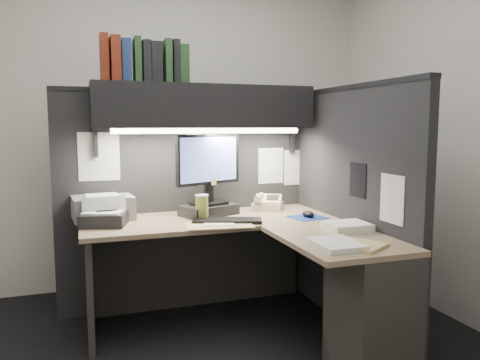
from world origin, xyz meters
The scene contains 23 objects.
floor centered at (0.00, 0.00, 0.00)m, with size 3.50×3.50×0.00m, color black.
wall_back centered at (0.00, 1.50, 1.35)m, with size 3.50×0.04×2.70m, color white.
wall_front centered at (0.00, -1.50, 1.35)m, with size 3.50×0.04×2.70m, color white.
wall_right centered at (1.75, 0.00, 1.35)m, with size 0.04×3.00×2.70m, color white.
partition_back centered at (0.03, 0.93, 0.80)m, with size 1.90×0.06×1.60m, color black.
partition_right centered at (0.98, 0.18, 0.80)m, with size 0.06×1.50×1.60m, color black.
desk centered at (0.43, 0.00, 0.44)m, with size 1.70×1.53×0.73m.
overhead_shelf centered at (0.12, 0.75, 1.50)m, with size 1.55×0.34×0.30m, color black.
task_light_tube centered at (0.12, 0.61, 1.33)m, with size 0.04×0.04×1.32m, color white.
monitor centered at (0.13, 0.67, 0.96)m, with size 0.51×0.37×0.58m.
keyboard centered at (0.18, 0.39, 0.74)m, with size 0.46×0.15×0.02m, color black.
mousepad centered at (0.75, 0.36, 0.73)m, with size 0.23×0.21×0.00m, color navy.
mouse centered at (0.76, 0.36, 0.76)m, with size 0.07×0.11×0.04m, color black.
telephone centered at (0.61, 0.74, 0.77)m, with size 0.22×0.23×0.09m, color beige.
coffee_cup centered at (0.04, 0.52, 0.81)m, with size 0.09×0.09×0.16m, color #B2BC4B.
printer centered at (-0.59, 0.78, 0.81)m, with size 0.39×0.33×0.16m, color gray.
notebook_stack centered at (-0.59, 0.55, 0.77)m, with size 0.27×0.23×0.08m, color black.
open_folder centered at (0.10, 0.32, 0.73)m, with size 0.42×0.28×0.01m, color tan.
paper_stack_a centered at (0.80, -0.08, 0.75)m, with size 0.26×0.22×0.05m, color white.
paper_stack_b centered at (0.54, -0.40, 0.74)m, with size 0.23×0.29×0.03m, color white.
manila_stack centered at (0.64, -0.41, 0.74)m, with size 0.23×0.29×0.02m, color tan.
binder_row centered at (-0.29, 0.75, 1.79)m, with size 0.58×0.25×0.30m.
pinned_papers centered at (0.42, 0.56, 1.05)m, with size 1.76×1.31×0.51m.
Camera 1 is at (-0.72, -2.51, 1.37)m, focal length 35.00 mm.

